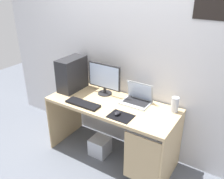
# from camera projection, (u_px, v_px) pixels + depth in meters

# --- Properties ---
(ground_plane) EXTENTS (8.00, 8.00, 0.00)m
(ground_plane) POSITION_uv_depth(u_px,v_px,m) (112.00, 155.00, 3.16)
(ground_plane) COLOR slate
(wall_back) EXTENTS (4.00, 0.05, 2.60)m
(wall_back) POSITION_uv_depth(u_px,v_px,m) (129.00, 51.00, 2.88)
(wall_back) COLOR silver
(wall_back) RESTS_ON ground_plane
(desk) EXTENTS (1.55, 0.64, 0.76)m
(desk) POSITION_uv_depth(u_px,v_px,m) (113.00, 115.00, 2.88)
(desk) COLOR tan
(desk) RESTS_ON ground_plane
(pc_tower) EXTENTS (0.20, 0.40, 0.42)m
(pc_tower) POSITION_uv_depth(u_px,v_px,m) (72.00, 74.00, 3.10)
(pc_tower) COLOR #232326
(pc_tower) RESTS_ON desk
(monitor) EXTENTS (0.45, 0.18, 0.40)m
(monitor) POSITION_uv_depth(u_px,v_px,m) (104.00, 79.00, 2.97)
(monitor) COLOR #232326
(monitor) RESTS_ON desk
(laptop) EXTENTS (0.33, 0.24, 0.24)m
(laptop) POSITION_uv_depth(u_px,v_px,m) (137.00, 99.00, 2.84)
(laptop) COLOR #9EA3A8
(laptop) RESTS_ON desk
(speaker) EXTENTS (0.08, 0.08, 0.17)m
(speaker) POSITION_uv_depth(u_px,v_px,m) (175.00, 105.00, 2.63)
(speaker) COLOR #B7BCC6
(speaker) RESTS_ON desk
(keyboard) EXTENTS (0.42, 0.14, 0.02)m
(keyboard) POSITION_uv_depth(u_px,v_px,m) (83.00, 104.00, 2.80)
(keyboard) COLOR black
(keyboard) RESTS_ON desk
(mousepad) EXTENTS (0.26, 0.20, 0.00)m
(mousepad) POSITION_uv_depth(u_px,v_px,m) (121.00, 116.00, 2.57)
(mousepad) COLOR black
(mousepad) RESTS_ON desk
(mouse_left) EXTENTS (0.06, 0.10, 0.03)m
(mouse_left) POSITION_uv_depth(u_px,v_px,m) (118.00, 113.00, 2.59)
(mouse_left) COLOR black
(mouse_left) RESTS_ON mousepad
(subwoofer) EXTENTS (0.23, 0.23, 0.23)m
(subwoofer) POSITION_uv_depth(u_px,v_px,m) (100.00, 146.00, 3.14)
(subwoofer) COLOR #B7BCC6
(subwoofer) RESTS_ON ground_plane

